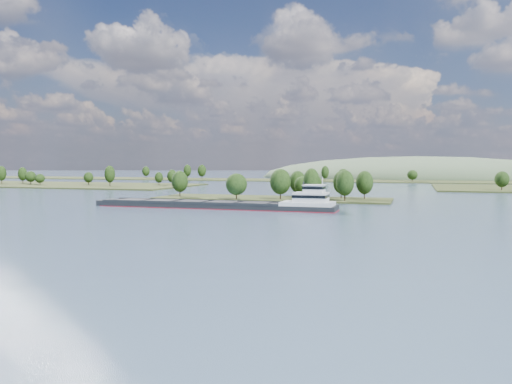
% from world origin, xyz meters
% --- Properties ---
extents(ground, '(1800.00, 1800.00, 0.00)m').
position_xyz_m(ground, '(0.00, 120.00, 0.00)').
color(ground, '#36455E').
rests_on(ground, ground).
extents(tree_island, '(100.00, 32.84, 13.96)m').
position_xyz_m(tree_island, '(5.80, 178.23, 4.26)').
color(tree_island, '#272F15').
rests_on(tree_island, ground).
extents(back_shoreline, '(900.00, 60.00, 15.23)m').
position_xyz_m(back_shoreline, '(8.20, 399.88, 0.68)').
color(back_shoreline, '#272F15').
rests_on(back_shoreline, ground).
extents(hill_west, '(320.00, 160.00, 44.00)m').
position_xyz_m(hill_west, '(60.00, 500.00, 0.00)').
color(hill_west, '#41553A').
rests_on(hill_west, ground).
extents(cargo_barge, '(86.23, 10.80, 11.66)m').
position_xyz_m(cargo_barge, '(-1.91, 133.56, 1.47)').
color(cargo_barge, black).
rests_on(cargo_barge, ground).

